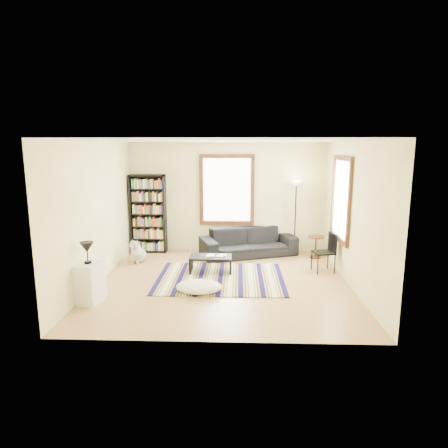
{
  "coord_description": "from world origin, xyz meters",
  "views": [
    {
      "loc": [
        0.3,
        -7.65,
        2.69
      ],
      "look_at": [
        0.0,
        0.5,
        1.1
      ],
      "focal_mm": 32.0,
      "sensor_mm": 36.0,
      "label": 1
    }
  ],
  "objects_px": {
    "bookshelf": "(148,214)",
    "floor_cushion": "(199,287)",
    "sofa": "(248,242)",
    "side_table": "(316,247)",
    "floor_lamp": "(295,218)",
    "white_cabinet": "(89,283)",
    "dog": "(139,251)",
    "coffee_table": "(211,264)",
    "folding_chair": "(323,252)"
  },
  "relations": [
    {
      "from": "bookshelf",
      "to": "floor_lamp",
      "type": "relative_size",
      "value": 1.08
    },
    {
      "from": "floor_lamp",
      "to": "side_table",
      "type": "bearing_deg",
      "value": -26.66
    },
    {
      "from": "folding_chair",
      "to": "dog",
      "type": "height_order",
      "value": "folding_chair"
    },
    {
      "from": "dog",
      "to": "side_table",
      "type": "bearing_deg",
      "value": 25.56
    },
    {
      "from": "sofa",
      "to": "coffee_table",
      "type": "xyz_separation_m",
      "value": [
        -0.85,
        -1.39,
        -0.16
      ]
    },
    {
      "from": "floor_cushion",
      "to": "folding_chair",
      "type": "relative_size",
      "value": 1.0
    },
    {
      "from": "floor_lamp",
      "to": "folding_chair",
      "type": "bearing_deg",
      "value": -72.14
    },
    {
      "from": "floor_lamp",
      "to": "side_table",
      "type": "relative_size",
      "value": 3.44
    },
    {
      "from": "coffee_table",
      "to": "floor_cushion",
      "type": "bearing_deg",
      "value": -96.46
    },
    {
      "from": "sofa",
      "to": "white_cabinet",
      "type": "xyz_separation_m",
      "value": [
        -2.85,
        -3.15,
        0.01
      ]
    },
    {
      "from": "floor_cushion",
      "to": "white_cabinet",
      "type": "bearing_deg",
      "value": -164.19
    },
    {
      "from": "side_table",
      "to": "dog",
      "type": "distance_m",
      "value": 4.28
    },
    {
      "from": "white_cabinet",
      "to": "dog",
      "type": "height_order",
      "value": "white_cabinet"
    },
    {
      "from": "bookshelf",
      "to": "white_cabinet",
      "type": "relative_size",
      "value": 2.86
    },
    {
      "from": "coffee_table",
      "to": "floor_cushion",
      "type": "relative_size",
      "value": 1.04
    },
    {
      "from": "dog",
      "to": "sofa",
      "type": "bearing_deg",
      "value": 33.22
    },
    {
      "from": "coffee_table",
      "to": "folding_chair",
      "type": "bearing_deg",
      "value": 3.03
    },
    {
      "from": "floor_cushion",
      "to": "white_cabinet",
      "type": "relative_size",
      "value": 1.23
    },
    {
      "from": "bookshelf",
      "to": "folding_chair",
      "type": "relative_size",
      "value": 2.33
    },
    {
      "from": "bookshelf",
      "to": "side_table",
      "type": "distance_m",
      "value": 4.29
    },
    {
      "from": "white_cabinet",
      "to": "dog",
      "type": "relative_size",
      "value": 1.26
    },
    {
      "from": "floor_cushion",
      "to": "floor_lamp",
      "type": "relative_size",
      "value": 0.46
    },
    {
      "from": "sofa",
      "to": "side_table",
      "type": "height_order",
      "value": "sofa"
    },
    {
      "from": "side_table",
      "to": "white_cabinet",
      "type": "distance_m",
      "value": 5.41
    },
    {
      "from": "sofa",
      "to": "floor_cushion",
      "type": "height_order",
      "value": "sofa"
    },
    {
      "from": "bookshelf",
      "to": "white_cabinet",
      "type": "height_order",
      "value": "bookshelf"
    },
    {
      "from": "sofa",
      "to": "coffee_table",
      "type": "bearing_deg",
      "value": -140.61
    },
    {
      "from": "side_table",
      "to": "coffee_table",
      "type": "bearing_deg",
      "value": -153.41
    },
    {
      "from": "sofa",
      "to": "floor_lamp",
      "type": "relative_size",
      "value": 1.26
    },
    {
      "from": "sofa",
      "to": "white_cabinet",
      "type": "bearing_deg",
      "value": -151.52
    },
    {
      "from": "white_cabinet",
      "to": "bookshelf",
      "type": "bearing_deg",
      "value": 94.61
    },
    {
      "from": "coffee_table",
      "to": "side_table",
      "type": "xyz_separation_m",
      "value": [
        2.49,
        1.25,
        0.09
      ]
    },
    {
      "from": "floor_lamp",
      "to": "bookshelf",
      "type": "bearing_deg",
      "value": 177.38
    },
    {
      "from": "floor_cushion",
      "to": "folding_chair",
      "type": "xyz_separation_m",
      "value": [
        2.58,
        1.36,
        0.32
      ]
    },
    {
      "from": "side_table",
      "to": "folding_chair",
      "type": "relative_size",
      "value": 0.63
    },
    {
      "from": "floor_cushion",
      "to": "white_cabinet",
      "type": "xyz_separation_m",
      "value": [
        -1.87,
        -0.53,
        0.24
      ]
    },
    {
      "from": "sofa",
      "to": "side_table",
      "type": "bearing_deg",
      "value": -24.42
    },
    {
      "from": "floor_cushion",
      "to": "side_table",
      "type": "xyz_separation_m",
      "value": [
        2.63,
        2.48,
        0.16
      ]
    },
    {
      "from": "bookshelf",
      "to": "dog",
      "type": "relative_size",
      "value": 3.6
    },
    {
      "from": "floor_lamp",
      "to": "dog",
      "type": "xyz_separation_m",
      "value": [
        -3.75,
        -0.8,
        -0.65
      ]
    },
    {
      "from": "bookshelf",
      "to": "floor_cushion",
      "type": "xyz_separation_m",
      "value": [
        1.58,
        -2.89,
        -0.89
      ]
    },
    {
      "from": "coffee_table",
      "to": "sofa",
      "type": "bearing_deg",
      "value": 58.76
    },
    {
      "from": "floor_cushion",
      "to": "side_table",
      "type": "height_order",
      "value": "side_table"
    },
    {
      "from": "sofa",
      "to": "side_table",
      "type": "relative_size",
      "value": 4.34
    },
    {
      "from": "side_table",
      "to": "white_cabinet",
      "type": "relative_size",
      "value": 0.77
    },
    {
      "from": "sofa",
      "to": "coffee_table",
      "type": "distance_m",
      "value": 1.64
    },
    {
      "from": "floor_lamp",
      "to": "folding_chair",
      "type": "distance_m",
      "value": 1.52
    },
    {
      "from": "sofa",
      "to": "bookshelf",
      "type": "xyz_separation_m",
      "value": [
        -2.56,
        0.27,
        0.66
      ]
    },
    {
      "from": "floor_cushion",
      "to": "coffee_table",
      "type": "bearing_deg",
      "value": 83.54
    },
    {
      "from": "bookshelf",
      "to": "white_cabinet",
      "type": "bearing_deg",
      "value": -94.9
    }
  ]
}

